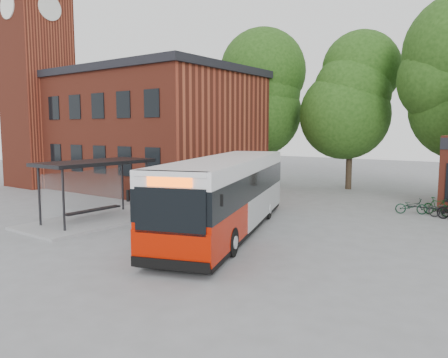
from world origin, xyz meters
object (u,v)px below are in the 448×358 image
Objects in this scene: city_bus at (227,195)px; bicycle_2 at (446,210)px; bicycle_1 at (437,207)px; bus_shelter at (96,191)px; bicycle_0 at (411,206)px.

city_bus is 7.49× the size of bicycle_2.
bicycle_1 is (6.53, 9.01, -1.11)m from city_bus.
bus_shelter is at bearing 177.92° from city_bus.
bus_shelter is 0.57× the size of city_bus.
bicycle_2 is at bearing 38.45° from bus_shelter.
bus_shelter is at bearing 109.93° from bicycle_0.
bicycle_0 is at bearing 42.74° from bus_shelter.
bus_shelter is 6.47m from city_bus.
bicycle_2 is (13.20, 10.48, -1.02)m from bus_shelter.
bus_shelter reaches higher than bicycle_1.
bus_shelter is 15.75m from bicycle_0.
bicycle_0 is 1.67m from bicycle_2.
city_bus is at bearing 125.45° from bicycle_0.
bicycle_1 is at bearing 34.26° from city_bus.
city_bus is at bearing 145.47° from bicycle_2.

